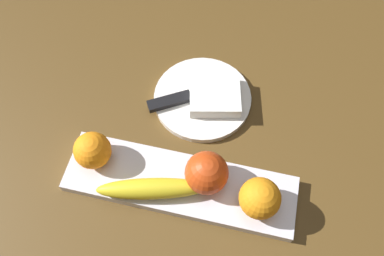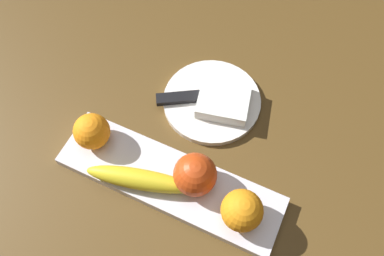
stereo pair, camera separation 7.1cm
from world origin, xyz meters
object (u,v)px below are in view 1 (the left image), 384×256
object	(u,v)px
fruit_tray	(180,184)
apple	(207,173)
knife	(177,99)
banana	(152,189)
orange_near_banana	(92,150)
dinner_plate	(202,98)
folded_napkin	(215,95)
orange_near_apple	(260,197)

from	to	relation	value
fruit_tray	apple	xyz separation A→B (m)	(0.05, 0.01, 0.05)
knife	banana	bearing A→B (deg)	-119.14
apple	orange_near_banana	world-z (taller)	apple
banana	orange_near_banana	size ratio (longest dim) A/B	2.89
fruit_tray	banana	size ratio (longest dim) A/B	2.15
banana	dinner_plate	xyz separation A→B (m)	(0.04, 0.22, -0.03)
folded_napkin	fruit_tray	bearing A→B (deg)	-97.37
fruit_tray	orange_near_banana	size ratio (longest dim) A/B	6.22
fruit_tray	folded_napkin	world-z (taller)	folded_napkin
apple	folded_napkin	size ratio (longest dim) A/B	0.76
knife	apple	bearing A→B (deg)	-90.48
knife	orange_near_apple	bearing A→B (deg)	-74.71
dinner_plate	fruit_tray	bearing A→B (deg)	-90.00
folded_napkin	knife	world-z (taller)	folded_napkin
fruit_tray	banana	bearing A→B (deg)	-145.21
apple	orange_near_apple	bearing A→B (deg)	-12.97
orange_near_apple	orange_near_banana	size ratio (longest dim) A/B	1.06
apple	dinner_plate	bearing A→B (deg)	103.99
apple	knife	world-z (taller)	apple
dinner_plate	knife	distance (m)	0.06
orange_near_apple	fruit_tray	bearing A→B (deg)	176.28
apple	orange_near_banana	size ratio (longest dim) A/B	1.13
fruit_tray	dinner_plate	distance (m)	0.19
apple	folded_napkin	distance (m)	0.19
banana	orange_near_apple	xyz separation A→B (m)	(0.18, 0.02, 0.02)
apple	knife	size ratio (longest dim) A/B	0.46
dinner_plate	orange_near_banana	bearing A→B (deg)	-131.64
banana	folded_napkin	world-z (taller)	banana
orange_near_banana	folded_napkin	distance (m)	0.26
fruit_tray	apple	world-z (taller)	apple
orange_near_apple	dinner_plate	size ratio (longest dim) A/B	0.36
orange_near_banana	apple	bearing A→B (deg)	0.53
orange_near_apple	folded_napkin	size ratio (longest dim) A/B	0.71
fruit_tray	dinner_plate	world-z (taller)	fruit_tray
dinner_plate	orange_near_apple	bearing A→B (deg)	-55.23
fruit_tray	folded_napkin	xyz separation A→B (m)	(0.03, 0.19, 0.02)
folded_napkin	orange_near_banana	bearing A→B (deg)	-135.74
fruit_tray	orange_near_banana	distance (m)	0.17
apple	dinner_plate	world-z (taller)	apple
knife	fruit_tray	bearing A→B (deg)	-105.19
orange_near_banana	dinner_plate	world-z (taller)	orange_near_banana
orange_near_banana	knife	distance (m)	0.20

